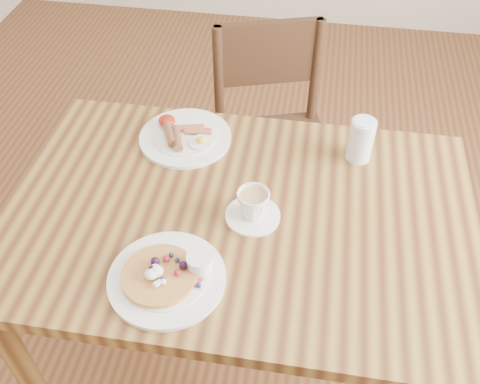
# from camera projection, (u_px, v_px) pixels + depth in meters

# --- Properties ---
(ground) EXTENTS (5.00, 5.00, 0.00)m
(ground) POSITION_uv_depth(u_px,v_px,m) (240.00, 354.00, 1.90)
(ground) COLOR #532E17
(ground) RESTS_ON ground
(dining_table) EXTENTS (1.20, 0.80, 0.75)m
(dining_table) POSITION_uv_depth(u_px,v_px,m) (240.00, 236.00, 1.44)
(dining_table) COLOR olive
(dining_table) RESTS_ON ground
(chair_far) EXTENTS (0.53, 0.53, 0.88)m
(chair_far) POSITION_uv_depth(u_px,v_px,m) (272.00, 136.00, 1.99)
(chair_far) COLOR #322112
(chair_far) RESTS_ON ground
(pancake_plate) EXTENTS (0.27, 0.27, 0.06)m
(pancake_plate) POSITION_uv_depth(u_px,v_px,m) (168.00, 276.00, 1.21)
(pancake_plate) COLOR white
(pancake_plate) RESTS_ON dining_table
(breakfast_plate) EXTENTS (0.27, 0.27, 0.04)m
(breakfast_plate) POSITION_uv_depth(u_px,v_px,m) (184.00, 136.00, 1.57)
(breakfast_plate) COLOR white
(breakfast_plate) RESTS_ON dining_table
(teacup_saucer) EXTENTS (0.14, 0.14, 0.08)m
(teacup_saucer) POSITION_uv_depth(u_px,v_px,m) (253.00, 207.00, 1.33)
(teacup_saucer) COLOR white
(teacup_saucer) RESTS_ON dining_table
(water_glass) EXTENTS (0.07, 0.07, 0.13)m
(water_glass) POSITION_uv_depth(u_px,v_px,m) (361.00, 140.00, 1.47)
(water_glass) COLOR silver
(water_glass) RESTS_ON dining_table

